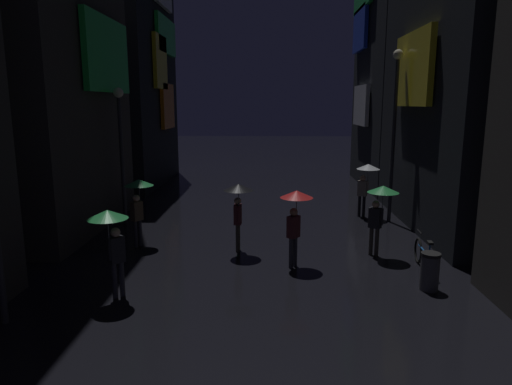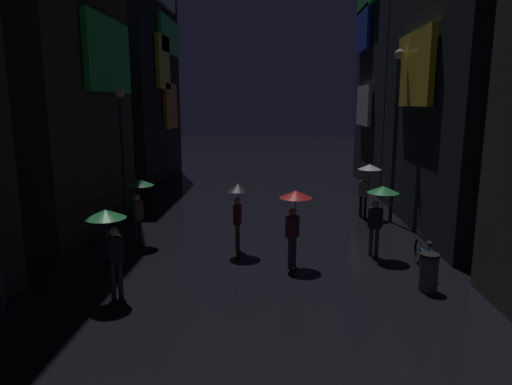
{
  "view_description": "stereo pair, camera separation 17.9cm",
  "coord_description": "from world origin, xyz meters",
  "px_view_note": "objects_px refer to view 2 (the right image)",
  "views": [
    {
      "loc": [
        0.42,
        -3.13,
        4.44
      ],
      "look_at": [
        0.0,
        11.12,
        1.65
      ],
      "focal_mm": 32.0,
      "sensor_mm": 36.0,
      "label": 1
    },
    {
      "loc": [
        0.6,
        -3.12,
        4.44
      ],
      "look_at": [
        0.0,
        11.12,
        1.65
      ],
      "focal_mm": 32.0,
      "sensor_mm": 36.0,
      "label": 2
    }
  ],
  "objects_px": {
    "pedestrian_midstreet_left_green": "(138,194)",
    "bicycle_parked_at_storefront": "(423,257)",
    "trash_bin": "(429,272)",
    "pedestrian_foreground_right_clear": "(368,176)",
    "pedestrian_far_right_red": "(295,207)",
    "pedestrian_midstreet_centre_black": "(238,198)",
    "pedestrian_foreground_left_green": "(380,201)",
    "pedestrian_near_crossing_green": "(109,228)",
    "streetlamp_right_far": "(396,119)",
    "streetlamp_left_far": "(122,139)"
  },
  "relations": [
    {
      "from": "pedestrian_midstreet_left_green",
      "to": "pedestrian_far_right_red",
      "type": "bearing_deg",
      "value": -19.49
    },
    {
      "from": "pedestrian_far_right_red",
      "to": "bicycle_parked_at_storefront",
      "type": "xyz_separation_m",
      "value": [
        3.46,
        -0.23,
        -1.28
      ]
    },
    {
      "from": "bicycle_parked_at_storefront",
      "to": "streetlamp_right_far",
      "type": "relative_size",
      "value": 0.29
    },
    {
      "from": "pedestrian_midstreet_centre_black",
      "to": "pedestrian_far_right_red",
      "type": "xyz_separation_m",
      "value": [
        1.64,
        -1.12,
        0.0
      ]
    },
    {
      "from": "streetlamp_right_far",
      "to": "streetlamp_left_far",
      "type": "xyz_separation_m",
      "value": [
        -10.0,
        -0.52,
        -0.72
      ]
    },
    {
      "from": "pedestrian_near_crossing_green",
      "to": "streetlamp_right_far",
      "type": "distance_m",
      "value": 11.13
    },
    {
      "from": "pedestrian_midstreet_left_green",
      "to": "trash_bin",
      "type": "relative_size",
      "value": 2.28
    },
    {
      "from": "pedestrian_foreground_left_green",
      "to": "pedestrian_midstreet_left_green",
      "type": "xyz_separation_m",
      "value": [
        -7.3,
        0.82,
        0.0
      ]
    },
    {
      "from": "pedestrian_midstreet_centre_black",
      "to": "trash_bin",
      "type": "xyz_separation_m",
      "value": [
        4.79,
        -2.7,
        -1.2
      ]
    },
    {
      "from": "pedestrian_midstreet_left_green",
      "to": "streetlamp_left_far",
      "type": "xyz_separation_m",
      "value": [
        -1.34,
        2.72,
        1.5
      ]
    },
    {
      "from": "pedestrian_near_crossing_green",
      "to": "pedestrian_foreground_left_green",
      "type": "bearing_deg",
      "value": 25.28
    },
    {
      "from": "pedestrian_far_right_red",
      "to": "streetlamp_left_far",
      "type": "bearing_deg",
      "value": 144.27
    },
    {
      "from": "pedestrian_foreground_right_clear",
      "to": "pedestrian_midstreet_left_green",
      "type": "xyz_separation_m",
      "value": [
        -7.88,
        -3.93,
        0.0
      ]
    },
    {
      "from": "pedestrian_near_crossing_green",
      "to": "trash_bin",
      "type": "xyz_separation_m",
      "value": [
        7.44,
        0.74,
        -1.2
      ]
    },
    {
      "from": "streetlamp_right_far",
      "to": "trash_bin",
      "type": "xyz_separation_m",
      "value": [
        -0.7,
        -6.53,
        -3.42
      ]
    },
    {
      "from": "streetlamp_right_far",
      "to": "streetlamp_left_far",
      "type": "relative_size",
      "value": 1.27
    },
    {
      "from": "pedestrian_midstreet_left_green",
      "to": "bicycle_parked_at_storefront",
      "type": "relative_size",
      "value": 1.17
    },
    {
      "from": "trash_bin",
      "to": "pedestrian_foreground_left_green",
      "type": "bearing_deg",
      "value": 104.91
    },
    {
      "from": "pedestrian_midstreet_left_green",
      "to": "bicycle_parked_at_storefront",
      "type": "xyz_separation_m",
      "value": [
        8.26,
        -1.93,
        -1.28
      ]
    },
    {
      "from": "pedestrian_near_crossing_green",
      "to": "streetlamp_right_far",
      "type": "xyz_separation_m",
      "value": [
        8.14,
        7.26,
        2.22
      ]
    },
    {
      "from": "pedestrian_foreground_right_clear",
      "to": "pedestrian_far_right_red",
      "type": "distance_m",
      "value": 6.42
    },
    {
      "from": "pedestrian_midstreet_centre_black",
      "to": "pedestrian_foreground_left_green",
      "type": "relative_size",
      "value": 1.0
    },
    {
      "from": "pedestrian_near_crossing_green",
      "to": "trash_bin",
      "type": "bearing_deg",
      "value": 5.65
    },
    {
      "from": "pedestrian_midstreet_centre_black",
      "to": "pedestrian_midstreet_left_green",
      "type": "distance_m",
      "value": 3.22
    },
    {
      "from": "pedestrian_near_crossing_green",
      "to": "pedestrian_far_right_red",
      "type": "xyz_separation_m",
      "value": [
        4.28,
        2.32,
        0.0
      ]
    },
    {
      "from": "pedestrian_foreground_left_green",
      "to": "streetlamp_right_far",
      "type": "distance_m",
      "value": 4.82
    },
    {
      "from": "pedestrian_far_right_red",
      "to": "trash_bin",
      "type": "bearing_deg",
      "value": -26.65
    },
    {
      "from": "pedestrian_far_right_red",
      "to": "pedestrian_midstreet_left_green",
      "type": "height_order",
      "value": "same"
    },
    {
      "from": "pedestrian_near_crossing_green",
      "to": "pedestrian_far_right_red",
      "type": "height_order",
      "value": "same"
    },
    {
      "from": "pedestrian_foreground_right_clear",
      "to": "pedestrian_far_right_red",
      "type": "height_order",
      "value": "same"
    },
    {
      "from": "pedestrian_foreground_left_green",
      "to": "trash_bin",
      "type": "distance_m",
      "value": 2.82
    },
    {
      "from": "pedestrian_midstreet_left_green",
      "to": "bicycle_parked_at_storefront",
      "type": "distance_m",
      "value": 8.58
    },
    {
      "from": "pedestrian_foreground_right_clear",
      "to": "trash_bin",
      "type": "xyz_separation_m",
      "value": [
        0.08,
        -7.22,
        -1.2
      ]
    },
    {
      "from": "pedestrian_midstreet_left_green",
      "to": "trash_bin",
      "type": "distance_m",
      "value": 8.7
    },
    {
      "from": "pedestrian_midstreet_centre_black",
      "to": "streetlamp_right_far",
      "type": "bearing_deg",
      "value": 34.82
    },
    {
      "from": "bicycle_parked_at_storefront",
      "to": "streetlamp_left_far",
      "type": "xyz_separation_m",
      "value": [
        -9.6,
        4.64,
        2.78
      ]
    },
    {
      "from": "pedestrian_foreground_left_green",
      "to": "trash_bin",
      "type": "relative_size",
      "value": 2.28
    },
    {
      "from": "pedestrian_near_crossing_green",
      "to": "streetlamp_left_far",
      "type": "xyz_separation_m",
      "value": [
        -1.86,
        6.74,
        1.5
      ]
    },
    {
      "from": "pedestrian_far_right_red",
      "to": "pedestrian_foreground_left_green",
      "type": "height_order",
      "value": "same"
    },
    {
      "from": "pedestrian_near_crossing_green",
      "to": "pedestrian_foreground_right_clear",
      "type": "xyz_separation_m",
      "value": [
        7.36,
        7.96,
        0.0
      ]
    },
    {
      "from": "bicycle_parked_at_storefront",
      "to": "streetlamp_right_far",
      "type": "height_order",
      "value": "streetlamp_right_far"
    },
    {
      "from": "bicycle_parked_at_storefront",
      "to": "trash_bin",
      "type": "bearing_deg",
      "value": -102.39
    },
    {
      "from": "pedestrian_near_crossing_green",
      "to": "pedestrian_foreground_left_green",
      "type": "relative_size",
      "value": 1.0
    },
    {
      "from": "pedestrian_far_right_red",
      "to": "bicycle_parked_at_storefront",
      "type": "bearing_deg",
      "value": -3.73
    },
    {
      "from": "pedestrian_midstreet_left_green",
      "to": "trash_bin",
      "type": "bearing_deg",
      "value": -22.42
    },
    {
      "from": "pedestrian_near_crossing_green",
      "to": "pedestrian_midstreet_left_green",
      "type": "relative_size",
      "value": 1.0
    },
    {
      "from": "pedestrian_midstreet_left_green",
      "to": "streetlamp_right_far",
      "type": "relative_size",
      "value": 0.33
    },
    {
      "from": "pedestrian_foreground_left_green",
      "to": "streetlamp_right_far",
      "type": "relative_size",
      "value": 0.33
    },
    {
      "from": "pedestrian_foreground_right_clear",
      "to": "streetlamp_left_far",
      "type": "distance_m",
      "value": 9.42
    },
    {
      "from": "trash_bin",
      "to": "streetlamp_left_far",
      "type": "bearing_deg",
      "value": 147.16
    }
  ]
}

